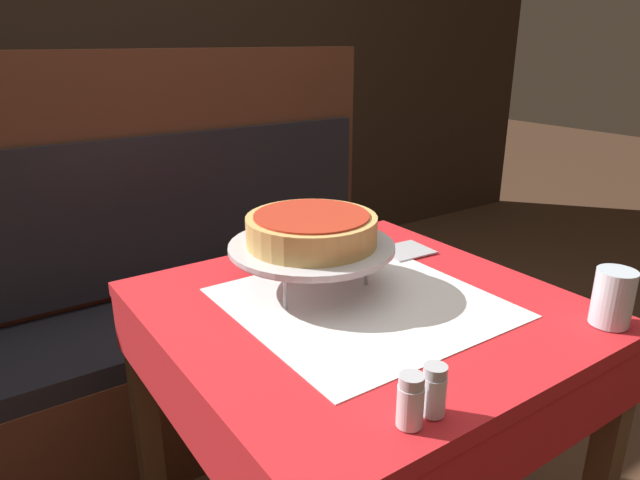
# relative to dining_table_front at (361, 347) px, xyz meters

# --- Properties ---
(dining_table_front) EXTENTS (0.77, 0.77, 0.74)m
(dining_table_front) POSITION_rel_dining_table_front_xyz_m (0.00, 0.00, 0.00)
(dining_table_front) COLOR red
(dining_table_front) RESTS_ON ground_plane
(dining_table_rear) EXTENTS (0.61, 0.61, 0.73)m
(dining_table_rear) POSITION_rel_dining_table_front_xyz_m (-0.21, 1.57, -0.02)
(dining_table_rear) COLOR #1E6B33
(dining_table_rear) RESTS_ON ground_plane
(booth_bench) EXTENTS (1.75, 0.45, 1.20)m
(booth_bench) POSITION_rel_dining_table_front_xyz_m (-0.19, 0.80, -0.29)
(booth_bench) COLOR #4C2819
(booth_bench) RESTS_ON ground_plane
(back_wall_panel) EXTENTS (6.00, 0.04, 2.40)m
(back_wall_panel) POSITION_rel_dining_table_front_xyz_m (0.00, 2.01, 0.56)
(back_wall_panel) COLOR black
(back_wall_panel) RESTS_ON ground_plane
(pizza_pan_stand) EXTENTS (0.34, 0.34, 0.10)m
(pizza_pan_stand) POSITION_rel_dining_table_front_xyz_m (-0.04, 0.12, 0.19)
(pizza_pan_stand) COLOR #ADADB2
(pizza_pan_stand) RESTS_ON dining_table_front
(deep_dish_pizza) EXTENTS (0.26, 0.26, 0.06)m
(deep_dish_pizza) POSITION_rel_dining_table_front_xyz_m (-0.04, 0.12, 0.23)
(deep_dish_pizza) COLOR tan
(deep_dish_pizza) RESTS_ON pizza_pan_stand
(pizza_server) EXTENTS (0.29, 0.11, 0.01)m
(pizza_server) POSITION_rel_dining_table_front_xyz_m (0.19, 0.16, 0.10)
(pizza_server) COLOR #BCBCC1
(pizza_server) RESTS_ON dining_table_front
(water_glass_near) EXTENTS (0.07, 0.07, 0.10)m
(water_glass_near) POSITION_rel_dining_table_front_xyz_m (0.31, -0.32, 0.15)
(water_glass_near) COLOR silver
(water_glass_near) RESTS_ON dining_table_front
(salt_shaker) EXTENTS (0.04, 0.04, 0.08)m
(salt_shaker) POSITION_rel_dining_table_front_xyz_m (-0.18, -0.33, 0.14)
(salt_shaker) COLOR silver
(salt_shaker) RESTS_ON dining_table_front
(pepper_shaker) EXTENTS (0.03, 0.03, 0.07)m
(pepper_shaker) POSITION_rel_dining_table_front_xyz_m (-0.14, -0.33, 0.14)
(pepper_shaker) COLOR silver
(pepper_shaker) RESTS_ON dining_table_front
(condiment_caddy) EXTENTS (0.15, 0.15, 0.18)m
(condiment_caddy) POSITION_rel_dining_table_front_xyz_m (-0.27, 1.59, 0.14)
(condiment_caddy) COLOR black
(condiment_caddy) RESTS_ON dining_table_rear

